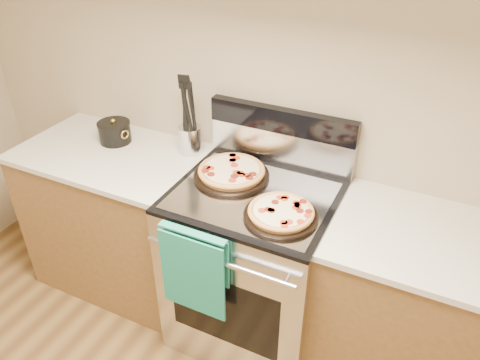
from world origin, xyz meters
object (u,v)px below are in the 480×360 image
at_px(pepperoni_pizza_front, 281,213).
at_px(saucepan, 115,133).
at_px(utensil_crock, 190,140).
at_px(range_body, 254,267).
at_px(pepperoni_pizza_back, 232,172).

relative_size(pepperoni_pizza_front, saucepan, 1.82).
xyz_separation_m(pepperoni_pizza_front, utensil_crock, (-0.66, 0.35, 0.04)).
relative_size(range_body, pepperoni_pizza_back, 2.46).
bearing_deg(range_body, saucepan, 171.36).
bearing_deg(range_body, utensil_crock, 155.58).
xyz_separation_m(range_body, saucepan, (-0.93, 0.14, 0.51)).
relative_size(pepperoni_pizza_back, saucepan, 2.08).
height_order(range_body, utensil_crock, utensil_crock).
height_order(pepperoni_pizza_front, utensil_crock, utensil_crock).
xyz_separation_m(pepperoni_pizza_front, saucepan, (-1.11, 0.27, 0.02)).
relative_size(range_body, saucepan, 5.12).
relative_size(pepperoni_pizza_back, pepperoni_pizza_front, 1.14).
distance_m(range_body, pepperoni_pizza_front, 0.54).
xyz_separation_m(utensil_crock, saucepan, (-0.45, -0.08, -0.02)).
bearing_deg(utensil_crock, range_body, -24.42).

